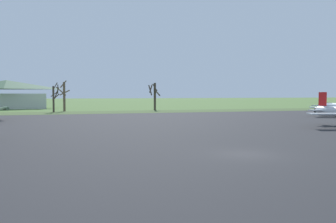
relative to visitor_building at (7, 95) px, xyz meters
name	(u,v)px	position (x,y,z in m)	size (l,w,h in m)	color
ground_plane	(246,155)	(26.25, -85.63, -3.87)	(600.00, 600.00, 0.00)	#4C6B33
asphalt_apron	(165,128)	(26.25, -66.53, -3.85)	(109.01, 63.67, 0.05)	#28282B
grass_verge_strip	(117,112)	(26.25, -28.69, -3.84)	(169.01, 12.00, 0.06)	#41552C
bare_tree_left_of_center	(54,97)	(12.99, -25.23, -0.51)	(1.89, 2.28, 6.57)	#42382D
bare_tree_center	(64,95)	(15.04, -21.80, -0.16)	(3.14, 3.22, 7.20)	brown
bare_tree_right_of_center	(154,95)	(36.66, -21.02, -0.03)	(3.01, 3.00, 6.78)	#42382D
visitor_building	(7,95)	(0.00, 0.00, 0.00)	(22.18, 14.13, 7.85)	beige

